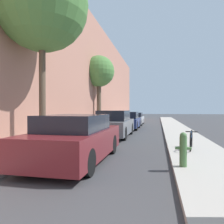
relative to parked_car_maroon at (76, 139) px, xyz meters
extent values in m
plane|color=#3D3D3F|center=(0.87, 9.05, -0.67)|extent=(120.00, 120.00, 0.00)
cube|color=#ADA89E|center=(-2.03, 9.05, -0.61)|extent=(2.00, 52.00, 0.12)
cube|color=#ADA89E|center=(3.77, 9.05, -0.61)|extent=(2.00, 52.00, 0.12)
cube|color=tan|center=(-3.38, 9.05, 4.11)|extent=(0.70, 52.00, 9.57)
cylinder|color=black|center=(-0.80, 1.36, -0.35)|extent=(0.22, 0.66, 0.66)
cylinder|color=black|center=(0.80, 1.36, -0.35)|extent=(0.22, 0.66, 0.66)
cylinder|color=black|center=(-0.80, -1.29, -0.35)|extent=(0.22, 0.66, 0.66)
cylinder|color=black|center=(0.80, -1.29, -0.35)|extent=(0.22, 0.66, 0.66)
cube|color=maroon|center=(0.00, 0.04, -0.11)|extent=(1.81, 4.28, 0.76)
cube|color=black|center=(0.00, -0.14, 0.49)|extent=(1.60, 2.23, 0.46)
cylinder|color=black|center=(-0.80, 7.36, -0.33)|extent=(0.22, 0.69, 0.69)
cylinder|color=black|center=(0.71, 7.36, -0.33)|extent=(0.22, 0.69, 0.69)
cylinder|color=black|center=(-0.80, 4.63, -0.33)|extent=(0.22, 0.69, 0.69)
cylinder|color=black|center=(0.71, 4.63, -0.33)|extent=(0.22, 0.69, 0.69)
cube|color=slate|center=(-0.04, 5.99, -0.11)|extent=(1.72, 4.40, 0.75)
cube|color=black|center=(-0.04, 5.82, 0.54)|extent=(1.52, 2.29, 0.56)
cylinder|color=black|center=(-0.73, 12.09, -0.32)|extent=(0.22, 0.71, 0.71)
cylinder|color=black|center=(0.80, 12.09, -0.32)|extent=(0.22, 0.71, 0.71)
cylinder|color=black|center=(-0.73, 9.65, -0.32)|extent=(0.22, 0.71, 0.71)
cylinder|color=black|center=(0.80, 9.65, -0.32)|extent=(0.22, 0.71, 0.71)
cube|color=navy|center=(0.03, 10.87, -0.16)|extent=(1.74, 3.93, 0.65)
cube|color=black|center=(0.03, 10.71, 0.43)|extent=(1.53, 2.04, 0.53)
cylinder|color=black|center=(-0.77, 17.24, -0.37)|extent=(0.22, 0.60, 0.60)
cylinder|color=black|center=(0.78, 17.24, -0.37)|extent=(0.22, 0.60, 0.60)
cylinder|color=black|center=(-0.77, 14.64, -0.37)|extent=(0.22, 0.60, 0.60)
cylinder|color=black|center=(0.78, 14.64, -0.37)|extent=(0.22, 0.60, 0.60)
cube|color=silver|center=(0.00, 15.94, -0.19)|extent=(1.76, 4.20, 0.63)
cube|color=black|center=(0.00, 15.77, 0.35)|extent=(1.55, 2.18, 0.45)
cylinder|color=brown|center=(-1.90, 1.36, 1.66)|extent=(0.25, 0.25, 4.43)
sphere|color=#4C7F3D|center=(-1.90, 1.36, 4.84)|extent=(3.50, 3.50, 3.50)
cylinder|color=brown|center=(-2.59, 11.73, 1.44)|extent=(0.37, 0.37, 3.99)
sphere|color=#4C7F3D|center=(-2.59, 11.73, 4.17)|extent=(2.66, 2.66, 2.66)
cylinder|color=#47703D|center=(3.02, -0.39, -0.18)|extent=(0.18, 0.18, 0.75)
sphere|color=#47703D|center=(3.02, -0.39, 0.22)|extent=(0.17, 0.17, 0.17)
cylinder|color=#47703D|center=(2.88, -0.39, -0.09)|extent=(0.12, 0.07, 0.07)
cylinder|color=#47703D|center=(3.15, -0.39, -0.09)|extent=(0.12, 0.07, 0.07)
torus|color=black|center=(3.66, 2.64, -0.23)|extent=(0.16, 0.65, 0.65)
torus|color=black|center=(3.49, 1.71, -0.23)|extent=(0.16, 0.65, 0.65)
cube|color=#235193|center=(3.57, 2.18, -0.08)|extent=(0.18, 0.79, 0.04)
cylinder|color=#235193|center=(3.54, 2.01, 0.01)|extent=(0.04, 0.04, 0.18)
cube|color=black|center=(3.65, 2.57, 0.03)|extent=(0.44, 0.11, 0.04)
camera|label=1|loc=(2.40, -6.01, 0.88)|focal=34.30mm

